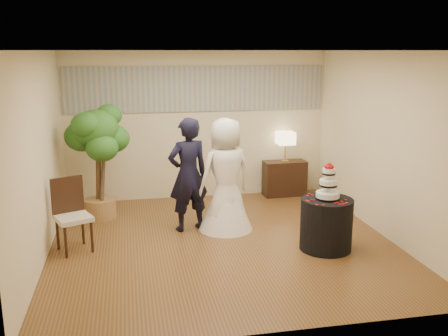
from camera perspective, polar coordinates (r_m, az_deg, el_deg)
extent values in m
cube|color=brown|center=(7.54, -0.16, -8.52)|extent=(5.00, 5.00, 0.00)
cube|color=white|center=(7.00, -0.18, 13.29)|extent=(5.00, 5.00, 0.00)
cube|color=beige|center=(9.57, -3.01, 4.85)|extent=(5.00, 0.06, 2.80)
cube|color=beige|center=(4.78, 5.52, -3.80)|extent=(5.00, 0.06, 2.80)
cube|color=beige|center=(7.11, -20.37, 1.10)|extent=(0.06, 5.00, 2.80)
cube|color=beige|center=(7.99, 17.75, 2.56)|extent=(0.06, 5.00, 2.80)
cube|color=#9A9B92|center=(9.47, -3.05, 9.03)|extent=(4.90, 0.02, 0.85)
imported|color=black|center=(7.82, -4.12, -0.78)|extent=(0.75, 0.60, 1.81)
imported|color=white|center=(7.84, 0.20, -0.75)|extent=(1.10, 1.09, 1.80)
cylinder|color=black|center=(7.33, 11.60, -6.30)|extent=(0.98, 0.98, 0.75)
cube|color=black|center=(9.90, 6.92, -1.17)|extent=(0.83, 0.39, 0.69)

